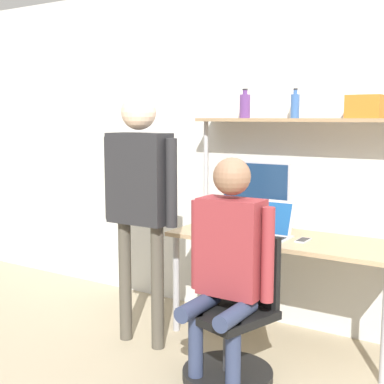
# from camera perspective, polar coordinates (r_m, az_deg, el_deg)

# --- Properties ---
(ground_plane) EXTENTS (12.00, 12.00, 0.00)m
(ground_plane) POSITION_cam_1_polar(r_m,az_deg,el_deg) (3.80, 7.60, -17.16)
(ground_plane) COLOR tan
(wall_back) EXTENTS (8.00, 0.06, 2.70)m
(wall_back) POSITION_cam_1_polar(r_m,az_deg,el_deg) (4.07, 11.99, 4.18)
(wall_back) COLOR silver
(wall_back) RESTS_ON ground_plane
(desk) EXTENTS (1.64, 0.63, 0.77)m
(desk) POSITION_cam_1_polar(r_m,az_deg,el_deg) (3.86, 9.90, -6.06)
(desk) COLOR tan
(desk) RESTS_ON ground_plane
(shelf_unit) EXTENTS (1.56, 0.27, 1.60)m
(shelf_unit) POSITION_cam_1_polar(r_m,az_deg,el_deg) (3.91, 11.11, 4.24)
(shelf_unit) COLOR #997A56
(shelf_unit) RESTS_ON ground_plane
(monitor) EXTENTS (0.54, 0.22, 0.51)m
(monitor) POSITION_cam_1_polar(r_m,az_deg,el_deg) (4.05, 6.77, 0.04)
(monitor) COLOR #B7B7BC
(monitor) RESTS_ON desk
(laptop) EXTENTS (0.30, 0.26, 0.25)m
(laptop) POSITION_cam_1_polar(r_m,az_deg,el_deg) (3.82, 8.37, -3.73)
(laptop) COLOR #BCBCC1
(laptop) RESTS_ON desk
(cell_phone) EXTENTS (0.07, 0.15, 0.01)m
(cell_phone) POSITION_cam_1_polar(r_m,az_deg,el_deg) (3.75, 11.77, -5.05)
(cell_phone) COLOR silver
(cell_phone) RESTS_ON desk
(office_chair) EXTENTS (0.57, 0.57, 0.90)m
(office_chair) POSITION_cam_1_polar(r_m,az_deg,el_deg) (3.43, 4.36, -15.02)
(office_chair) COLOR black
(office_chair) RESTS_ON ground_plane
(person_seated) EXTENTS (0.56, 0.47, 1.37)m
(person_seated) POSITION_cam_1_polar(r_m,az_deg,el_deg) (3.22, 3.90, -6.46)
(person_seated) COLOR #2D3856
(person_seated) RESTS_ON ground_plane
(person_standing) EXTENTS (0.61, 0.24, 1.76)m
(person_standing) POSITION_cam_1_polar(r_m,az_deg,el_deg) (3.70, -5.60, 0.64)
(person_standing) COLOR #4C473D
(person_standing) RESTS_ON ground_plane
(bottle_blue) EXTENTS (0.06, 0.06, 0.21)m
(bottle_blue) POSITION_cam_1_polar(r_m,az_deg,el_deg) (3.91, 10.94, 9.05)
(bottle_blue) COLOR #335999
(bottle_blue) RESTS_ON shelf_unit
(bottle_purple) EXTENTS (0.08, 0.08, 0.22)m
(bottle_purple) POSITION_cam_1_polar(r_m,az_deg,el_deg) (4.08, 5.66, 9.16)
(bottle_purple) COLOR #593372
(bottle_purple) RESTS_ON shelf_unit
(storage_box) EXTENTS (0.23, 0.19, 0.15)m
(storage_box) POSITION_cam_1_polar(r_m,az_deg,el_deg) (3.76, 17.99, 8.66)
(storage_box) COLOR #D1661E
(storage_box) RESTS_ON shelf_unit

